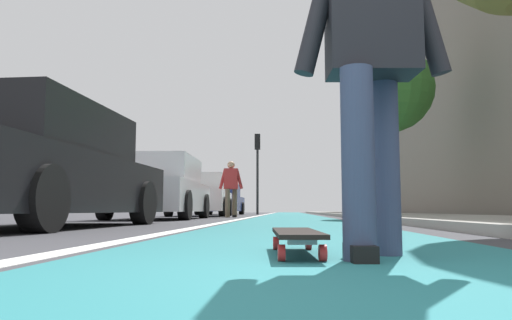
# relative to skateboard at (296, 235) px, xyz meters

# --- Properties ---
(ground_plane) EXTENTS (80.00, 80.00, 0.00)m
(ground_plane) POSITION_rel_skateboard_xyz_m (8.59, -0.07, -0.09)
(ground_plane) COLOR #38383D
(bike_lane_paint) EXTENTS (56.00, 2.16, 0.00)m
(bike_lane_paint) POSITION_rel_skateboard_xyz_m (22.59, -0.07, -0.09)
(bike_lane_paint) COLOR #237075
(bike_lane_paint) RESTS_ON ground
(lane_stripe_white) EXTENTS (52.00, 0.16, 0.01)m
(lane_stripe_white) POSITION_rel_skateboard_xyz_m (18.59, 1.16, -0.09)
(lane_stripe_white) COLOR silver
(lane_stripe_white) RESTS_ON ground
(sidewalk_curb) EXTENTS (52.00, 3.20, 0.10)m
(sidewalk_curb) POSITION_rel_skateboard_xyz_m (16.59, -3.18, -0.04)
(sidewalk_curb) COLOR #9E9B93
(sidewalk_curb) RESTS_ON ground
(building_facade) EXTENTS (40.00, 1.20, 13.21)m
(building_facade) POSITION_rel_skateboard_xyz_m (20.59, -5.75, 6.51)
(building_facade) COLOR slate
(building_facade) RESTS_ON ground
(skateboard) EXTENTS (0.85, 0.25, 0.11)m
(skateboard) POSITION_rel_skateboard_xyz_m (0.00, 0.00, 0.00)
(skateboard) COLOR red
(skateboard) RESTS_ON ground
(skater_person) EXTENTS (0.47, 0.72, 1.64)m
(skater_person) POSITION_rel_skateboard_xyz_m (-0.15, -0.35, 0.84)
(skater_person) COLOR #384260
(skater_person) RESTS_ON ground
(parked_car_near) EXTENTS (4.61, 2.10, 1.48)m
(parked_car_near) POSITION_rel_skateboard_xyz_m (3.48, 3.12, 0.62)
(parked_car_near) COLOR black
(parked_car_near) RESTS_ON ground
(parked_car_mid) EXTENTS (4.50, 2.03, 1.48)m
(parked_car_mid) POSITION_rel_skateboard_xyz_m (9.33, 3.11, 0.62)
(parked_car_mid) COLOR silver
(parked_car_mid) RESTS_ON ground
(parked_car_far) EXTENTS (4.31, 2.15, 1.49)m
(parked_car_far) POSITION_rel_skateboard_xyz_m (15.28, 3.15, 0.63)
(parked_car_far) COLOR silver
(parked_car_far) RESTS_ON ground
(parked_car_end) EXTENTS (4.45, 1.99, 1.47)m
(parked_car_end) POSITION_rel_skateboard_xyz_m (21.13, 3.23, 0.61)
(parked_car_end) COLOR navy
(parked_car_end) RESTS_ON ground
(traffic_light) EXTENTS (0.33, 0.28, 4.12)m
(traffic_light) POSITION_rel_skateboard_xyz_m (22.70, 1.56, 2.76)
(traffic_light) COLOR #2D2D2D
(traffic_light) RESTS_ON ground
(street_tree_mid) EXTENTS (2.41, 2.41, 4.75)m
(street_tree_mid) POSITION_rel_skateboard_xyz_m (11.13, -2.78, 3.42)
(street_tree_mid) COLOR brown
(street_tree_mid) RESTS_ON ground
(pedestrian_distant) EXTENTS (0.48, 0.75, 1.71)m
(pedestrian_distant) POSITION_rel_skateboard_xyz_m (12.60, 1.76, 0.89)
(pedestrian_distant) COLOR brown
(pedestrian_distant) RESTS_ON ground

